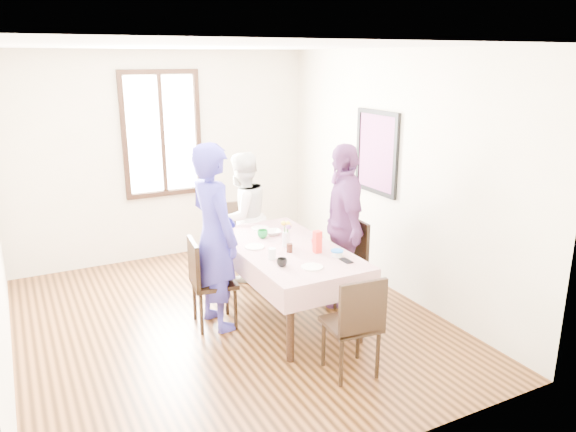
# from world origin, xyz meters

# --- Properties ---
(ground) EXTENTS (4.50, 4.50, 0.00)m
(ground) POSITION_xyz_m (0.00, 0.00, 0.00)
(ground) COLOR black
(ground) RESTS_ON ground
(back_wall) EXTENTS (4.00, 0.00, 4.00)m
(back_wall) POSITION_xyz_m (0.00, 2.25, 1.35)
(back_wall) COLOR beige
(back_wall) RESTS_ON ground
(right_wall) EXTENTS (0.00, 4.50, 4.50)m
(right_wall) POSITION_xyz_m (2.00, 0.00, 1.35)
(right_wall) COLOR beige
(right_wall) RESTS_ON ground
(window_frame) EXTENTS (1.02, 0.06, 1.62)m
(window_frame) POSITION_xyz_m (0.00, 2.23, 1.65)
(window_frame) COLOR black
(window_frame) RESTS_ON back_wall
(window_pane) EXTENTS (0.90, 0.02, 1.50)m
(window_pane) POSITION_xyz_m (0.00, 2.24, 1.65)
(window_pane) COLOR white
(window_pane) RESTS_ON back_wall
(art_poster) EXTENTS (0.04, 0.76, 0.96)m
(art_poster) POSITION_xyz_m (1.98, 0.30, 1.55)
(art_poster) COLOR red
(art_poster) RESTS_ON right_wall
(dining_table) EXTENTS (0.86, 1.75, 0.75)m
(dining_table) POSITION_xyz_m (0.58, -0.13, 0.38)
(dining_table) COLOR black
(dining_table) RESTS_ON ground
(tablecloth) EXTENTS (0.98, 1.87, 0.01)m
(tablecloth) POSITION_xyz_m (0.58, -0.13, 0.76)
(tablecloth) COLOR maroon
(tablecloth) RESTS_ON dining_table
(chair_left) EXTENTS (0.47, 0.47, 0.91)m
(chair_left) POSITION_xyz_m (-0.14, 0.03, 0.46)
(chair_left) COLOR black
(chair_left) RESTS_ON ground
(chair_right) EXTENTS (0.44, 0.44, 0.91)m
(chair_right) POSITION_xyz_m (1.30, -0.08, 0.46)
(chair_right) COLOR black
(chair_right) RESTS_ON ground
(chair_far) EXTENTS (0.47, 0.47, 0.91)m
(chair_far) POSITION_xyz_m (0.58, 1.07, 0.46)
(chair_far) COLOR black
(chair_far) RESTS_ON ground
(chair_near) EXTENTS (0.46, 0.46, 0.91)m
(chair_near) POSITION_xyz_m (0.58, -1.33, 0.46)
(chair_near) COLOR black
(chair_near) RESTS_ON ground
(person_left) EXTENTS (0.54, 0.73, 1.85)m
(person_left) POSITION_xyz_m (-0.12, 0.03, 0.93)
(person_left) COLOR #332E99
(person_left) RESTS_ON ground
(person_far) EXTENTS (0.89, 0.79, 1.55)m
(person_far) POSITION_xyz_m (0.58, 1.05, 0.77)
(person_far) COLOR white
(person_far) RESTS_ON ground
(person_right) EXTENTS (0.75, 1.11, 1.76)m
(person_right) POSITION_xyz_m (1.28, -0.08, 0.88)
(person_right) COLOR #67346A
(person_right) RESTS_ON ground
(mug_black) EXTENTS (0.11, 0.11, 0.08)m
(mug_black) POSITION_xyz_m (0.30, -0.59, 0.80)
(mug_black) COLOR black
(mug_black) RESTS_ON tablecloth
(mug_flag) EXTENTS (0.10, 0.10, 0.08)m
(mug_flag) POSITION_xyz_m (0.84, -0.27, 0.80)
(mug_flag) COLOR red
(mug_flag) RESTS_ON tablecloth
(mug_green) EXTENTS (0.12, 0.12, 0.09)m
(mug_green) POSITION_xyz_m (0.49, 0.23, 0.81)
(mug_green) COLOR #0C7226
(mug_green) RESTS_ON tablecloth
(serving_bowl) EXTENTS (0.22, 0.22, 0.05)m
(serving_bowl) POSITION_xyz_m (0.64, 0.29, 0.78)
(serving_bowl) COLOR white
(serving_bowl) RESTS_ON tablecloth
(juice_carton) EXTENTS (0.07, 0.07, 0.22)m
(juice_carton) POSITION_xyz_m (0.78, -0.42, 0.87)
(juice_carton) COLOR red
(juice_carton) RESTS_ON tablecloth
(butter_tub) EXTENTS (0.10, 0.10, 0.05)m
(butter_tub) POSITION_xyz_m (0.89, -0.60, 0.79)
(butter_tub) COLOR white
(butter_tub) RESTS_ON tablecloth
(jam_jar) EXTENTS (0.06, 0.06, 0.08)m
(jam_jar) POSITION_xyz_m (0.54, -0.29, 0.80)
(jam_jar) COLOR black
(jam_jar) RESTS_ON tablecloth
(drinking_glass) EXTENTS (0.07, 0.07, 0.11)m
(drinking_glass) POSITION_xyz_m (0.31, -0.38, 0.82)
(drinking_glass) COLOR silver
(drinking_glass) RESTS_ON tablecloth
(smartphone) EXTENTS (0.07, 0.15, 0.01)m
(smartphone) POSITION_xyz_m (0.90, -0.75, 0.77)
(smartphone) COLOR black
(smartphone) RESTS_ON tablecloth
(flower_vase) EXTENTS (0.07, 0.07, 0.15)m
(flower_vase) POSITION_xyz_m (0.59, -0.11, 0.84)
(flower_vase) COLOR silver
(flower_vase) RESTS_ON tablecloth
(plate_left) EXTENTS (0.20, 0.20, 0.01)m
(plate_left) POSITION_xyz_m (0.29, 0.00, 0.77)
(plate_left) COLOR white
(plate_left) RESTS_ON tablecloth
(plate_far) EXTENTS (0.20, 0.20, 0.01)m
(plate_far) POSITION_xyz_m (0.60, 0.55, 0.77)
(plate_far) COLOR white
(plate_far) RESTS_ON tablecloth
(plate_near) EXTENTS (0.20, 0.20, 0.01)m
(plate_near) POSITION_xyz_m (0.53, -0.75, 0.77)
(plate_near) COLOR white
(plate_near) RESTS_ON tablecloth
(butter_lid) EXTENTS (0.12, 0.12, 0.01)m
(butter_lid) POSITION_xyz_m (0.89, -0.60, 0.82)
(butter_lid) COLOR blue
(butter_lid) RESTS_ON butter_tub
(flower_bunch) EXTENTS (0.09, 0.09, 0.10)m
(flower_bunch) POSITION_xyz_m (0.59, -0.11, 0.96)
(flower_bunch) COLOR yellow
(flower_bunch) RESTS_ON flower_vase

